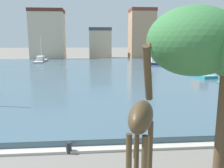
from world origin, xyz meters
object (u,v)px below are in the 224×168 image
at_px(mooring_bollard, 69,148).
at_px(sailboat_grey, 42,61).
at_px(giraffe_statue, 142,118).
at_px(sailboat_navy, 154,62).
at_px(sailboat_teal, 197,74).

bearing_deg(mooring_bollard, sailboat_grey, 102.83).
height_order(giraffe_statue, sailboat_navy, sailboat_navy).
bearing_deg(mooring_bollard, sailboat_navy, 69.68).
height_order(giraffe_statue, sailboat_grey, sailboat_grey).
height_order(sailboat_grey, sailboat_teal, sailboat_teal).
relative_size(sailboat_navy, mooring_bollard, 14.83).
bearing_deg(sailboat_teal, mooring_bollard, -126.82).
bearing_deg(sailboat_grey, mooring_bollard, -77.17).
bearing_deg(sailboat_navy, sailboat_teal, -85.91).
relative_size(sailboat_teal, mooring_bollard, 16.85).
bearing_deg(sailboat_navy, giraffe_statue, -105.40).
xyz_separation_m(giraffe_statue, mooring_bollard, (-2.50, 3.05, -2.29)).
relative_size(sailboat_grey, mooring_bollard, 19.24).
relative_size(sailboat_grey, sailboat_navy, 1.30).
bearing_deg(sailboat_navy, sailboat_grey, 164.52).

